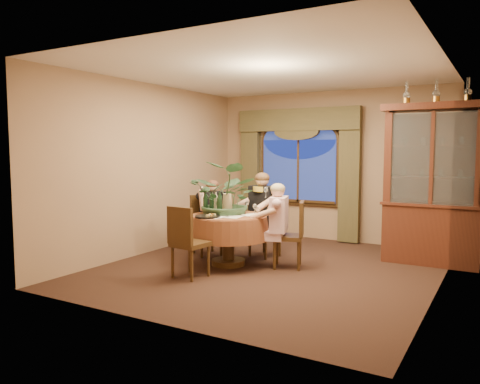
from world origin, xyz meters
The scene contains 37 objects.
floor centered at (0.00, 0.00, 0.00)m, with size 5.00×5.00×0.00m, color black.
wall_back centered at (0.00, 2.50, 1.40)m, with size 4.50×4.50×0.00m, color #8B6B4F.
wall_right centered at (2.25, 0.00, 1.40)m, with size 5.00×5.00×0.00m, color #8B6B4F.
ceiling centered at (0.00, 0.00, 2.80)m, with size 5.00×5.00×0.00m, color white.
window centered at (-0.60, 2.43, 1.30)m, with size 1.62×0.10×1.32m, color navy, non-canonical shape.
arched_transom centered at (-0.60, 2.43, 2.08)m, with size 1.60×0.06×0.44m, color navy, non-canonical shape.
drapery_left centered at (-1.63, 2.38, 1.18)m, with size 0.38×0.14×2.32m, color #403921.
drapery_right centered at (0.43, 2.38, 1.18)m, with size 0.38×0.14×2.32m, color #403921.
swag_valance centered at (-0.60, 2.35, 2.28)m, with size 2.45×0.16×0.42m, color #403921, non-canonical shape.
dining_table centered at (-0.63, -0.14, 0.38)m, with size 1.23×1.23×0.75m, color maroon.
china_cabinet centered at (1.97, 1.45, 1.19)m, with size 1.47×0.58×2.39m, color #3C1A12.
oil_lamp_left centered at (1.55, 1.45, 2.56)m, with size 0.11×0.11×0.34m, color #A5722D, non-canonical shape.
oil_lamp_center centered at (1.97, 1.45, 2.56)m, with size 0.11×0.11×0.34m, color #A5722D, non-canonical shape.
oil_lamp_right centered at (2.39, 1.45, 2.56)m, with size 0.11×0.11×0.34m, color #A5722D, non-canonical shape.
chair_right centered at (0.20, 0.16, 0.48)m, with size 0.42×0.42×0.96m, color black.
chair_back_right centered at (-0.42, 0.64, 0.48)m, with size 0.42×0.42×0.96m, color black.
chair_back centered at (-1.29, 0.28, 0.48)m, with size 0.42×0.42×0.96m, color black.
chair_front_left centered at (-0.72, -0.96, 0.48)m, with size 0.42×0.42×0.96m, color black.
person_pink centered at (0.10, 0.07, 0.62)m, with size 0.44×0.41×1.24m, color beige, non-canonical shape.
person_back centered at (-1.26, 0.38, 0.61)m, with size 0.44×0.40×1.23m, color black, non-canonical shape.
person_scarf centered at (-0.44, 0.62, 0.68)m, with size 0.49×0.45×1.36m, color black, non-canonical shape.
stoneware_vase centered at (-0.70, -0.05, 0.90)m, with size 0.16×0.16×0.31m, color #9E8861, non-canonical shape.
centerpiece_plant centered at (-0.72, 0.00, 1.41)m, with size 1.06×1.18×0.92m, color #325133.
olive_bowl centered at (-0.61, -0.16, 0.78)m, with size 0.17×0.17×0.05m, color #4C5429.
cheese_platter centered at (-0.76, -0.49, 0.76)m, with size 0.37×0.37×0.02m, color black.
wine_bottle_0 centered at (-1.01, -0.18, 0.92)m, with size 0.07×0.07×0.33m, color black.
wine_bottle_1 centered at (-0.86, -0.12, 0.92)m, with size 0.07×0.07×0.33m, color tan.
wine_bottle_2 centered at (-0.89, 0.05, 0.92)m, with size 0.07×0.07×0.33m, color black.
wine_bottle_3 centered at (-0.97, -0.05, 0.92)m, with size 0.07×0.07×0.33m, color tan.
wine_bottle_4 centered at (-0.91, -0.16, 0.92)m, with size 0.07×0.07×0.33m, color black.
wine_bottle_5 centered at (-0.75, -0.19, 0.92)m, with size 0.07×0.07×0.33m, color black.
tasting_paper_0 centered at (-0.45, -0.29, 0.75)m, with size 0.21×0.30×0.00m, color white.
tasting_paper_1 centered at (-0.33, 0.03, 0.75)m, with size 0.21×0.30×0.00m, color white.
tasting_paper_2 centered at (-0.63, -0.42, 0.75)m, with size 0.21×0.30×0.00m, color white.
wine_glass_person_pink centered at (-0.24, -0.03, 0.84)m, with size 0.07×0.07×0.18m, color silver, non-canonical shape.
wine_glass_person_back centered at (-0.94, 0.12, 0.84)m, with size 0.07×0.07×0.18m, color silver, non-canonical shape.
wine_glass_person_scarf centered at (-0.53, 0.25, 0.84)m, with size 0.07×0.07×0.18m, color silver, non-canonical shape.
Camera 1 is at (2.93, -5.99, 1.71)m, focal length 35.00 mm.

